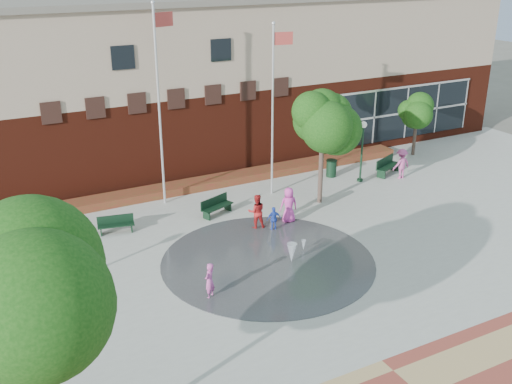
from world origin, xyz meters
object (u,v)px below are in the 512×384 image
bench_left (116,228)px  child_splash (209,281)px  flagpole_right (274,102)px  trash_can (331,168)px  flagpole_left (159,96)px

bench_left → child_splash: size_ratio=1.20×
flagpole_right → trash_can: flagpole_right is taller
trash_can → bench_left: bearing=-173.0°
flagpole_left → child_splash: (-1.59, -8.90, -4.57)m
flagpole_left → trash_can: bearing=-20.7°
flagpole_right → trash_can: 5.84m
flagpole_left → child_splash: 10.13m
flagpole_left → bench_left: size_ratio=5.86×
bench_left → child_splash: (1.47, -6.68, 0.42)m
bench_left → child_splash: 6.85m
flagpole_left → trash_can: 10.38m
flagpole_left → flagpole_right: flagpole_left is taller
flagpole_right → trash_can: (4.00, 0.64, -4.22)m
bench_left → child_splash: child_splash is taller
flagpole_right → flagpole_left: bearing=175.4°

